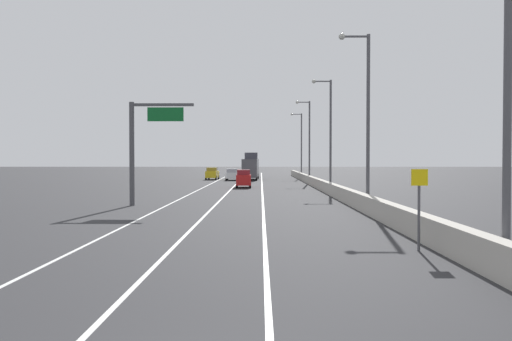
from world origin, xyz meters
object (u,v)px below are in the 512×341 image
Objects in this scene: overhead_sign_gantry at (142,140)px; speed_advisory_sign at (419,203)px; lamp_post_right_third at (328,128)px; lamp_post_right_fifth at (300,141)px; lamp_post_right_second at (365,110)px; car_gray_0 at (252,172)px; car_red_3 at (243,179)px; lamp_post_right_near at (500,43)px; box_truck at (251,167)px; lamp_post_right_fourth at (308,136)px; car_white_2 at (232,174)px; car_yellow_1 at (212,174)px.

overhead_sign_gantry is 23.26m from speed_advisory_sign.
lamp_post_right_third is 1.00× the size of lamp_post_right_fifth.
overhead_sign_gantry is 15.92m from lamp_post_right_second.
lamp_post_right_second is 1.00× the size of lamp_post_right_third.
lamp_post_right_fifth is 10.78m from car_gray_0.
car_red_3 is (-9.29, 5.94, -5.67)m from lamp_post_right_third.
car_red_3 is (-7.83, 41.62, -0.71)m from speed_advisory_sign.
lamp_post_right_third is at bearing 87.65° from speed_advisory_sign.
lamp_post_right_near is at bearing -78.73° from car_red_3.
lamp_post_right_third is at bearing -73.23° from box_truck.
lamp_post_right_fifth is (0.22, 58.96, 0.00)m from lamp_post_right_second.
lamp_post_right_fourth is (1.10, 55.33, 4.96)m from speed_advisory_sign.
car_white_2 is (-11.47, 7.35, -5.79)m from lamp_post_right_fourth.
car_red_3 is at bearing -90.95° from box_truck.
box_truck is at bearing 100.07° from lamp_post_right_second.
car_yellow_1 reaches higher than car_white_2.
car_red_3 is at bearing 101.27° from lamp_post_right_near.
speed_advisory_sign is 0.62× the size of car_white_2.
overhead_sign_gantry is 1.78× the size of car_gray_0.
speed_advisory_sign is 0.67× the size of car_yellow_1.
lamp_post_right_fifth is (0.06, 39.30, 0.00)m from lamp_post_right_third.
car_white_2 is 1.13× the size of car_red_3.
box_truck is at bearing 96.51° from speed_advisory_sign.
lamp_post_right_fifth is at bearing 45.97° from car_white_2.
box_truck is (-8.62, 68.84, -4.65)m from lamp_post_right_near.
box_truck is at bearing 106.77° from lamp_post_right_third.
car_white_2 is (-10.37, 62.68, -0.83)m from speed_advisory_sign.
overhead_sign_gantry is 2.50× the size of speed_advisory_sign.
lamp_post_right_near is 1.20× the size of box_truck.
lamp_post_right_second is at bearing -7.38° from overhead_sign_gantry.
box_truck is (-8.54, 9.89, -4.65)m from lamp_post_right_fourth.
speed_advisory_sign is at bearing -51.48° from overhead_sign_gantry.
lamp_post_right_fourth is 18.94m from car_yellow_1.
overhead_sign_gantry reaches higher than car_gray_0.
lamp_post_right_second is at bearing -90.22° from lamp_post_right_fifth.
lamp_post_right_fifth is 2.48× the size of car_white_2.
overhead_sign_gantry is 0.63× the size of lamp_post_right_fourth.
lamp_post_right_near is 69.54m from box_truck.
car_white_2 is at bearing 113.66° from lamp_post_right_third.
speed_advisory_sign is (14.37, -18.05, -2.96)m from overhead_sign_gantry.
lamp_post_right_near is 2.65× the size of car_yellow_1.
lamp_post_right_fifth reaches higher than car_gray_0.
speed_advisory_sign is 0.25× the size of lamp_post_right_fifth.
overhead_sign_gantry is 26.76m from lamp_post_right_near.
box_truck is (2.93, 2.53, 1.13)m from car_white_2.
box_truck is (-8.73, 49.19, -4.65)m from lamp_post_right_second.
car_white_2 is at bearing 104.04° from lamp_post_right_second.
box_truck is (-8.96, -9.77, -4.65)m from lamp_post_right_fifth.
car_yellow_1 is at bearing 141.10° from car_white_2.
lamp_post_right_fourth is at bearing 56.92° from car_red_3.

